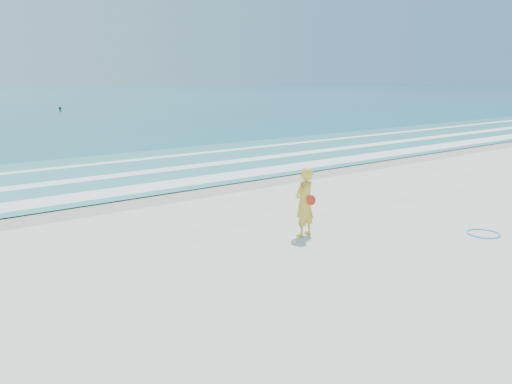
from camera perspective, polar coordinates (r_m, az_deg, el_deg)
ground at (r=11.44m, az=12.52°, el=-8.52°), size 400.00×400.00×0.00m
wet_sand at (r=18.32m, az=-9.12°, el=-0.13°), size 400.00×2.40×0.00m
shallow at (r=22.78m, az=-14.97°, el=2.31°), size 400.00×10.00×0.01m
foam_near at (r=19.44m, az=-10.90°, el=0.72°), size 400.00×1.40×0.01m
foam_mid at (r=22.05m, az=-14.19°, el=2.02°), size 400.00×0.90×0.01m
foam_far at (r=25.09m, az=-17.10°, el=3.16°), size 400.00×0.60×0.01m
hoop at (r=14.79m, az=24.58°, el=-4.36°), size 1.10×1.10×0.03m
buoy at (r=66.93m, az=-21.49°, el=8.90°), size 0.35×0.35×0.35m
woman at (r=13.15m, az=5.56°, el=-1.17°), size 0.76×0.58×1.85m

